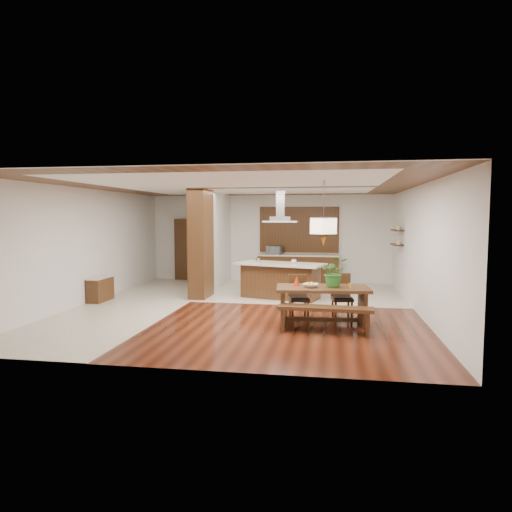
% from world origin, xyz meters
% --- Properties ---
extents(room_shell, '(9.00, 9.04, 2.92)m').
position_xyz_m(room_shell, '(0.00, 0.00, 2.06)').
color(room_shell, '#351309').
rests_on(room_shell, ground).
extents(tile_hallway, '(2.50, 9.00, 0.01)m').
position_xyz_m(tile_hallway, '(-2.75, 0.00, 0.01)').
color(tile_hallway, beige).
rests_on(tile_hallway, ground).
extents(tile_kitchen, '(5.50, 4.00, 0.01)m').
position_xyz_m(tile_kitchen, '(1.25, 2.50, 0.01)').
color(tile_kitchen, beige).
rests_on(tile_kitchen, ground).
extents(soffit_band, '(8.00, 9.00, 0.02)m').
position_xyz_m(soffit_band, '(0.00, 0.00, 2.88)').
color(soffit_band, '#3C220F').
rests_on(soffit_band, room_shell).
extents(partition_pier, '(0.45, 1.00, 2.90)m').
position_xyz_m(partition_pier, '(-1.40, 1.20, 1.45)').
color(partition_pier, black).
rests_on(partition_pier, ground).
extents(partition_stub, '(0.18, 2.40, 2.90)m').
position_xyz_m(partition_stub, '(-1.40, 3.30, 1.45)').
color(partition_stub, silver).
rests_on(partition_stub, ground).
extents(hallway_console, '(0.37, 0.88, 0.63)m').
position_xyz_m(hallway_console, '(-3.81, 0.20, 0.32)').
color(hallway_console, black).
rests_on(hallway_console, ground).
extents(hallway_doorway, '(1.10, 0.20, 2.10)m').
position_xyz_m(hallway_doorway, '(-2.70, 4.40, 1.05)').
color(hallway_doorway, black).
rests_on(hallway_doorway, ground).
extents(rear_counter, '(2.60, 0.62, 0.95)m').
position_xyz_m(rear_counter, '(1.00, 4.20, 0.48)').
color(rear_counter, black).
rests_on(rear_counter, ground).
extents(kitchen_window, '(2.60, 0.08, 1.50)m').
position_xyz_m(kitchen_window, '(1.00, 4.46, 1.75)').
color(kitchen_window, brown).
rests_on(kitchen_window, room_shell).
extents(shelf_lower, '(0.26, 0.90, 0.04)m').
position_xyz_m(shelf_lower, '(3.87, 2.60, 1.40)').
color(shelf_lower, black).
rests_on(shelf_lower, room_shell).
extents(shelf_upper, '(0.26, 0.90, 0.04)m').
position_xyz_m(shelf_upper, '(3.87, 2.60, 1.80)').
color(shelf_upper, black).
rests_on(shelf_upper, room_shell).
extents(dining_table, '(1.93, 1.10, 0.77)m').
position_xyz_m(dining_table, '(1.90, -1.42, 0.57)').
color(dining_table, black).
rests_on(dining_table, ground).
extents(dining_bench, '(1.80, 0.49, 0.50)m').
position_xyz_m(dining_bench, '(1.96, -2.08, 0.25)').
color(dining_bench, black).
rests_on(dining_bench, ground).
extents(dining_chair_left, '(0.50, 0.50, 0.93)m').
position_xyz_m(dining_chair_left, '(1.39, -0.90, 0.46)').
color(dining_chair_left, black).
rests_on(dining_chair_left, ground).
extents(dining_chair_right, '(0.49, 0.49, 0.96)m').
position_xyz_m(dining_chair_right, '(2.30, -0.81, 0.48)').
color(dining_chair_right, black).
rests_on(dining_chair_right, ground).
extents(pendant_lantern, '(0.64, 0.64, 1.31)m').
position_xyz_m(pendant_lantern, '(1.90, -1.42, 2.25)').
color(pendant_lantern, beige).
rests_on(pendant_lantern, room_shell).
extents(foliage_plant, '(0.62, 0.57, 0.60)m').
position_xyz_m(foliage_plant, '(2.12, -1.36, 1.07)').
color(foliage_plant, '#276A23').
rests_on(foliage_plant, dining_table).
extents(fruit_bowl, '(0.33, 0.33, 0.07)m').
position_xyz_m(fruit_bowl, '(1.66, -1.51, 0.81)').
color(fruit_bowl, beige).
rests_on(fruit_bowl, dining_table).
extents(napkin_cone, '(0.15, 0.15, 0.21)m').
position_xyz_m(napkin_cone, '(1.37, -1.35, 0.87)').
color(napkin_cone, '#A2210B').
rests_on(napkin_cone, dining_table).
extents(gold_ornament, '(0.07, 0.07, 0.09)m').
position_xyz_m(gold_ornament, '(2.43, -1.43, 0.81)').
color(gold_ornament, gold).
rests_on(gold_ornament, dining_table).
extents(kitchen_island, '(2.50, 1.62, 0.95)m').
position_xyz_m(kitchen_island, '(0.73, 1.38, 0.49)').
color(kitchen_island, black).
rests_on(kitchen_island, ground).
extents(range_hood, '(0.90, 0.55, 0.87)m').
position_xyz_m(range_hood, '(0.73, 1.38, 2.46)').
color(range_hood, silver).
rests_on(range_hood, room_shell).
extents(island_cup, '(0.16, 0.16, 0.10)m').
position_xyz_m(island_cup, '(1.10, 1.28, 1.01)').
color(island_cup, silver).
rests_on(island_cup, kitchen_island).
extents(microwave, '(0.57, 0.47, 0.27)m').
position_xyz_m(microwave, '(0.23, 4.16, 1.08)').
color(microwave, '#ADAFB4').
rests_on(microwave, rear_counter).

